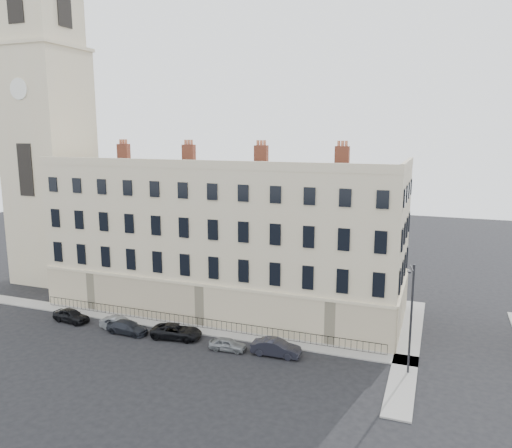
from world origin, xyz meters
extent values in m
plane|color=black|center=(0.00, 0.00, 0.00)|extent=(160.00, 160.00, 0.00)
cube|color=beige|center=(-6.00, 12.00, 7.50)|extent=(36.00, 12.00, 15.00)
cube|color=beige|center=(-6.00, 5.92, 2.00)|extent=(36.10, 0.18, 4.00)
cube|color=beige|center=(12.08, 12.00, 2.00)|extent=(0.18, 12.10, 4.00)
cube|color=beige|center=(-6.00, 6.15, 15.40)|extent=(36.00, 0.35, 0.80)
cube|color=beige|center=(11.85, 12.00, 15.40)|extent=(0.35, 12.00, 0.80)
cube|color=brown|center=(-18.00, 12.00, 16.00)|extent=(1.30, 0.70, 2.00)
cube|color=brown|center=(-10.00, 12.00, 16.00)|extent=(1.30, 0.70, 2.00)
cube|color=brown|center=(-2.00, 12.00, 16.00)|extent=(1.30, 0.70, 2.00)
cube|color=brown|center=(6.00, 12.00, 16.00)|extent=(1.30, 0.70, 2.00)
cube|color=beige|center=(-30.00, 14.00, 14.00)|extent=(8.00, 8.00, 28.00)
cube|color=beige|center=(-30.00, 14.00, 33.00)|extent=(7.04, 7.04, 10.00)
cylinder|color=white|center=(-30.00, 9.94, 23.00)|extent=(2.40, 0.14, 2.40)
cube|color=gray|center=(-10.00, 5.00, 0.06)|extent=(48.00, 2.00, 0.12)
cube|color=gray|center=(13.00, 8.00, 0.06)|extent=(2.00, 24.00, 0.12)
cube|color=black|center=(-6.00, 5.40, 1.02)|extent=(35.00, 0.04, 0.04)
cube|color=black|center=(-6.00, 5.40, 0.12)|extent=(35.00, 0.04, 0.04)
imported|color=black|center=(-18.30, 2.49, 0.65)|extent=(3.97, 1.94, 1.30)
imported|color=slate|center=(-12.84, 2.56, 0.58)|extent=(3.58, 1.34, 1.17)
imported|color=black|center=(-11.47, 1.99, 0.59)|extent=(4.08, 1.76, 1.17)
imported|color=black|center=(-6.68, 2.63, 0.64)|extent=(4.82, 2.69, 1.27)
imported|color=gray|center=(-1.35, 1.89, 0.55)|extent=(3.28, 1.50, 1.09)
imported|color=black|center=(2.81, 2.37, 0.68)|extent=(4.19, 1.56, 1.37)
cylinder|color=#29292E|center=(13.31, 2.88, 4.35)|extent=(0.17, 0.17, 8.70)
cylinder|color=#29292E|center=(13.17, 2.13, 8.59)|extent=(0.40, 1.62, 0.11)
cube|color=#29292E|center=(13.04, 1.38, 8.53)|extent=(0.29, 0.57, 0.13)
camera|label=1|loc=(14.76, -34.53, 18.36)|focal=35.00mm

